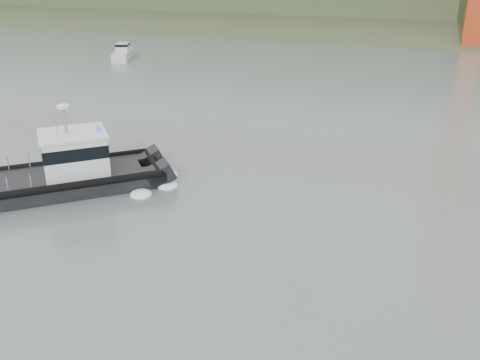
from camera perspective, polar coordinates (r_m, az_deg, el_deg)
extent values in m
plane|color=slate|center=(24.01, -9.57, -13.32)|extent=(400.00, 400.00, 0.00)
cube|color=#3B4F2D|center=(110.19, 13.09, 15.45)|extent=(500.00, 44.72, 16.25)
cube|color=black|center=(37.41, -17.89, 0.63)|extent=(10.04, 8.47, 1.28)
cube|color=black|center=(34.74, -17.50, -1.09)|extent=(10.04, 8.47, 1.28)
cube|color=black|center=(35.87, -18.65, 0.43)|extent=(10.60, 9.72, 0.27)
cube|color=silver|center=(35.42, -17.22, 2.70)|extent=(5.02, 4.92, 2.46)
cube|color=black|center=(35.27, -17.30, 3.37)|extent=(5.11, 5.01, 0.80)
cube|color=silver|center=(35.00, -17.47, 4.72)|extent=(5.32, 5.22, 0.17)
cylinder|color=gray|center=(34.73, -18.17, 6.01)|extent=(0.17, 0.17, 1.93)
cylinder|color=white|center=(34.49, -18.36, 7.45)|extent=(0.75, 0.75, 0.19)
cube|color=silver|center=(78.43, -12.39, 12.85)|extent=(3.88, 6.45, 1.22)
cube|color=silver|center=(78.75, -12.39, 13.64)|extent=(2.33, 2.84, 1.22)
cube|color=black|center=(78.69, -12.41, 13.94)|extent=(2.39, 2.90, 0.36)
cylinder|color=gray|center=(78.08, -12.53, 14.39)|extent=(0.08, 0.08, 1.22)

